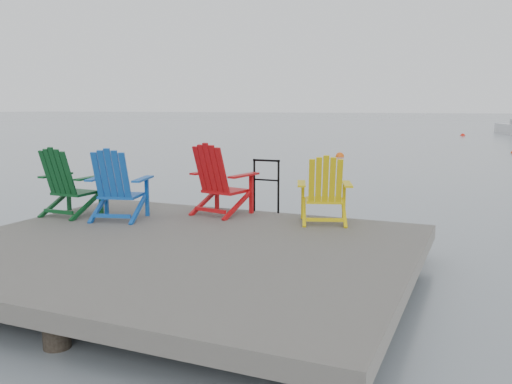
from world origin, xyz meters
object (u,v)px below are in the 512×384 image
at_px(handrail, 266,180).
at_px(buoy_b, 340,157).
at_px(chair_yellow, 325,190).
at_px(buoy_d, 463,136).
at_px(chair_blue, 117,185).
at_px(chair_red, 220,179).
at_px(chair_green, 68,182).

xyz_separation_m(handrail, buoy_b, (-2.86, 16.00, -1.04)).
height_order(chair_yellow, buoy_d, chair_yellow).
relative_size(chair_blue, chair_yellow, 1.08).
xyz_separation_m(chair_yellow, buoy_d, (0.32, 38.03, -1.02)).
height_order(handrail, chair_red, chair_red).
relative_size(chair_blue, chair_red, 0.96).
height_order(chair_blue, chair_red, chair_red).
height_order(chair_green, buoy_b, chair_green).
distance_m(chair_blue, buoy_b, 17.57).
distance_m(chair_blue, buoy_d, 39.22).
xyz_separation_m(chair_green, chair_blue, (0.94, 0.05, 0.00)).
distance_m(handrail, buoy_d, 37.59).
xyz_separation_m(chair_red, buoy_d, (2.09, 38.05, -1.09)).
relative_size(handrail, chair_red, 0.77).
xyz_separation_m(chair_blue, buoy_b, (-0.95, 17.51, -1.06)).
relative_size(handrail, chair_blue, 0.80).
bearing_deg(handrail, chair_green, -151.30).
bearing_deg(buoy_b, chair_blue, -86.89).
bearing_deg(chair_green, buoy_b, 90.99).
xyz_separation_m(chair_green, buoy_d, (4.32, 39.11, -1.06)).
bearing_deg(handrail, buoy_d, 87.76).
bearing_deg(buoy_b, handrail, -79.85).
xyz_separation_m(handrail, buoy_d, (1.47, 37.55, -1.04)).
height_order(chair_red, buoy_d, chair_red).
bearing_deg(buoy_b, chair_red, -82.27).
bearing_deg(chair_yellow, buoy_d, 70.65).
bearing_deg(chair_green, buoy_d, 84.64).
height_order(chair_red, chair_yellow, chair_red).
height_order(chair_green, chair_blue, chair_blue).
relative_size(chair_red, buoy_d, 3.15).
bearing_deg(chair_red, buoy_b, 108.74).
xyz_separation_m(handrail, chair_red, (-0.62, -0.50, 0.05)).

